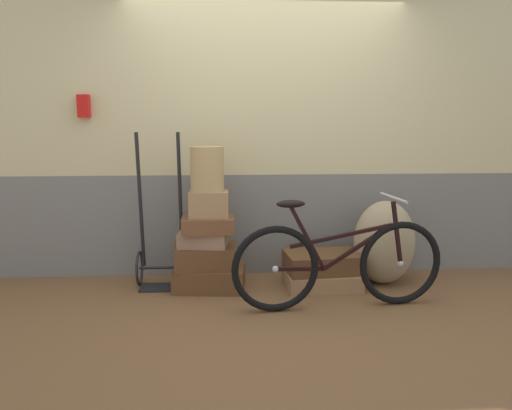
% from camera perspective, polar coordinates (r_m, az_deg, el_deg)
% --- Properties ---
extents(ground, '(9.71, 5.20, 0.06)m').
position_cam_1_polar(ground, '(4.11, 1.88, -11.36)').
color(ground, brown).
extents(station_building, '(7.71, 0.74, 3.15)m').
position_cam_1_polar(station_building, '(4.68, 1.12, 11.31)').
color(station_building, slate).
rests_on(station_building, ground).
extents(suitcase_0, '(0.64, 0.50, 0.19)m').
position_cam_1_polar(suitcase_0, '(4.39, -5.35, -8.27)').
color(suitcase_0, brown).
rests_on(suitcase_0, ground).
extents(suitcase_1, '(0.56, 0.42, 0.19)m').
position_cam_1_polar(suitcase_1, '(4.33, -5.85, -5.86)').
color(suitcase_1, brown).
rests_on(suitcase_1, suitcase_0).
extents(suitcase_2, '(0.44, 0.38, 0.13)m').
position_cam_1_polar(suitcase_2, '(4.28, -6.08, -3.82)').
color(suitcase_2, '#937051').
rests_on(suitcase_2, suitcase_1).
extents(suitcase_3, '(0.45, 0.35, 0.13)m').
position_cam_1_polar(suitcase_3, '(4.22, -5.58, -2.22)').
color(suitcase_3, brown).
rests_on(suitcase_3, suitcase_2).
extents(suitcase_4, '(0.33, 0.25, 0.22)m').
position_cam_1_polar(suitcase_4, '(4.19, -5.46, 0.12)').
color(suitcase_4, '#9E754C').
rests_on(suitcase_4, suitcase_3).
extents(suitcase_5, '(0.66, 0.51, 0.14)m').
position_cam_1_polar(suitcase_5, '(4.45, 7.55, -8.43)').
color(suitcase_5, '#9E754C').
rests_on(suitcase_5, ground).
extents(suitcase_6, '(0.68, 0.47, 0.17)m').
position_cam_1_polar(suitcase_6, '(4.40, 7.68, -6.55)').
color(suitcase_6, brown).
rests_on(suitcase_6, suitcase_5).
extents(wicker_basket, '(0.28, 0.28, 0.38)m').
position_cam_1_polar(wicker_basket, '(4.17, -5.67, 4.17)').
color(wicker_basket, tan).
rests_on(wicker_basket, suitcase_4).
extents(luggage_trolley, '(0.43, 0.37, 1.35)m').
position_cam_1_polar(luggage_trolley, '(4.46, -10.83, -5.35)').
color(luggage_trolley, black).
rests_on(luggage_trolley, ground).
extents(burlap_sack, '(0.54, 0.46, 0.75)m').
position_cam_1_polar(burlap_sack, '(4.56, 14.59, -4.20)').
color(burlap_sack, '#9E8966').
rests_on(burlap_sack, ground).
extents(bicycle, '(1.68, 0.46, 0.87)m').
position_cam_1_polar(bicycle, '(3.89, 9.48, -6.67)').
color(bicycle, black).
rests_on(bicycle, ground).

